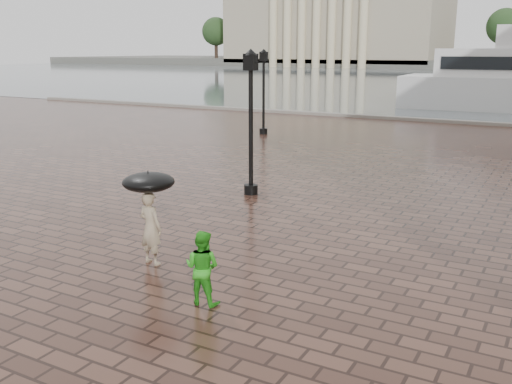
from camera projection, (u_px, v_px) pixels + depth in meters
museum at (339, 13)px, 152.21m from camera, size 57.00×32.50×26.00m
street_lamps at (447, 108)px, 22.05m from camera, size 21.44×14.44×4.40m
adult_pedestrian at (151, 228)px, 12.21m from camera, size 0.63×0.46×1.61m
child_pedestrian at (202, 267)px, 10.31m from camera, size 0.72×0.59×1.39m
umbrella at (148, 182)px, 11.97m from camera, size 1.10×1.10×1.12m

